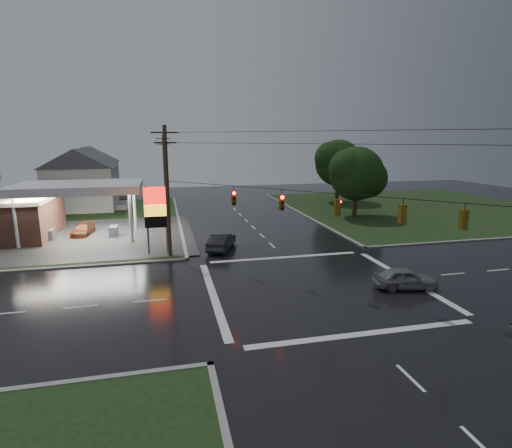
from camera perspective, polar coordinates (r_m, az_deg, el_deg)
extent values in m
plane|color=black|center=(28.00, 8.40, -8.78)|extent=(120.00, 120.00, 0.00)
cube|color=black|center=(53.72, -30.41, -0.17)|extent=(36.00, 36.00, 0.08)
cube|color=black|center=(62.52, 22.04, 2.13)|extent=(36.00, 36.00, 0.08)
cube|color=#2D2D2D|center=(44.58, -26.00, -1.88)|extent=(26.00, 18.00, 0.02)
cylinder|color=silver|center=(42.08, -31.15, 0.19)|extent=(0.30, 0.30, 5.00)
cylinder|color=silver|center=(40.09, -17.47, 0.88)|extent=(0.30, 0.30, 5.00)
cylinder|color=silver|center=(47.73, -29.01, 1.64)|extent=(0.30, 0.30, 5.00)
cylinder|color=silver|center=(45.98, -16.95, 2.30)|extent=(0.30, 0.30, 5.00)
cube|color=silver|center=(43.31, -24.04, 4.81)|extent=(12.00, 8.00, 0.80)
cube|color=white|center=(43.36, -23.99, 4.26)|extent=(11.40, 7.40, 0.04)
cube|color=#59595E|center=(44.72, -27.30, -1.36)|extent=(0.80, 1.60, 1.10)
cube|color=#59595E|center=(43.61, -19.65, -1.02)|extent=(0.80, 1.60, 1.10)
cylinder|color=#59595E|center=(35.48, -15.28, 0.43)|extent=(0.16, 0.16, 6.00)
cylinder|color=#59595E|center=(35.45, -12.70, 0.55)|extent=(0.16, 0.16, 6.00)
cube|color=red|center=(35.10, -14.17, 4.01)|extent=(2.00, 0.35, 1.40)
cube|color=#F5AC19|center=(35.29, -14.06, 1.92)|extent=(2.00, 0.35, 1.00)
cube|color=black|center=(35.48, -13.98, 0.33)|extent=(2.00, 0.35, 1.00)
cylinder|color=#382619|center=(34.06, -12.54, 4.36)|extent=(0.32, 0.32, 11.00)
cube|color=#382619|center=(33.77, -12.92, 12.62)|extent=(2.20, 0.12, 0.12)
cube|color=#382619|center=(33.77, -12.86, 11.27)|extent=(1.80, 0.12, 0.12)
cylinder|color=#382619|center=(62.44, -12.94, 7.52)|extent=(0.32, 0.32, 10.50)
cube|color=#382619|center=(62.27, -13.14, 11.79)|extent=(2.20, 0.12, 0.12)
cube|color=#382619|center=(62.27, -13.11, 11.05)|extent=(1.80, 0.12, 0.12)
cube|color=#59470C|center=(29.78, -3.21, 3.74)|extent=(0.34, 0.34, 1.10)
cylinder|color=#FF0C07|center=(29.53, -3.15, 4.42)|extent=(0.22, 0.08, 0.22)
cube|color=#59470C|center=(27.68, 3.65, 3.10)|extent=(0.34, 0.34, 1.10)
cylinder|color=#FF0C07|center=(27.44, 3.78, 3.82)|extent=(0.22, 0.08, 0.22)
cube|color=#59470C|center=(26.05, 11.49, 2.31)|extent=(0.34, 0.34, 1.10)
cylinder|color=#FF0C07|center=(26.07, 11.92, 3.14)|extent=(0.08, 0.22, 0.22)
cube|color=#59470C|center=(24.97, 20.17, 1.38)|extent=(0.34, 0.34, 1.10)
cylinder|color=#FF0C07|center=(25.07, 19.99, 2.32)|extent=(0.22, 0.08, 0.22)
cube|color=#59470C|center=(24.55, 27.53, 0.57)|extent=(0.34, 0.34, 1.10)
cylinder|color=#FF0C07|center=(24.63, 27.32, 1.53)|extent=(0.22, 0.08, 0.22)
cube|color=silver|center=(61.69, -23.59, 4.67)|extent=(9.00, 8.00, 6.00)
cube|color=gray|center=(61.30, -18.51, 2.55)|extent=(1.60, 4.80, 0.80)
cube|color=silver|center=(73.61, -22.74, 5.79)|extent=(9.00, 8.00, 6.00)
cube|color=gray|center=(73.22, -18.48, 4.02)|extent=(1.60, 4.80, 0.80)
cylinder|color=black|center=(52.57, 13.97, 3.66)|extent=(0.56, 0.56, 5.04)
sphere|color=black|center=(52.22, 14.14, 6.98)|extent=(6.80, 6.80, 6.80)
sphere|color=black|center=(53.34, 15.60, 6.33)|extent=(5.10, 5.10, 5.10)
sphere|color=black|center=(51.20, 13.02, 7.75)|extent=(4.76, 4.76, 4.76)
cylinder|color=black|center=(64.54, 11.54, 5.54)|extent=(0.56, 0.56, 5.60)
sphere|color=black|center=(64.26, 11.67, 8.55)|extent=(7.20, 7.20, 7.20)
sphere|color=black|center=(65.34, 12.98, 7.93)|extent=(5.40, 5.40, 5.40)
sphere|color=black|center=(63.26, 10.65, 9.27)|extent=(5.04, 5.04, 5.04)
imported|color=#212529|center=(36.46, -4.96, -2.47)|extent=(3.37, 4.97, 1.55)
imported|color=slate|center=(28.95, 20.59, -7.27)|extent=(4.41, 2.56, 1.41)
imported|color=#5B2914|center=(45.45, -23.47, -0.75)|extent=(2.17, 4.28, 1.19)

